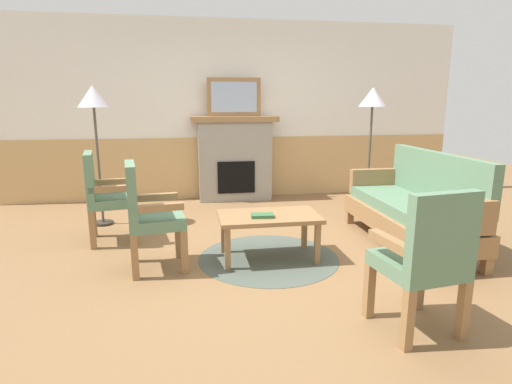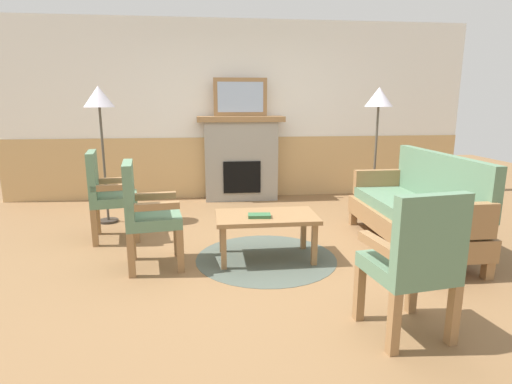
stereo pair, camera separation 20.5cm
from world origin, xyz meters
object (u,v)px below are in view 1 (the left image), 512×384
fireplace (235,158)px  armchair_near_fireplace (104,193)px  couch (413,208)px  armchair_front_left (426,256)px  coffee_table (269,220)px  floor_lamp_by_chairs (94,106)px  armchair_by_window_left (148,212)px  framed_picture (234,97)px  book_on_table (262,216)px  floor_lamp_by_couch (372,105)px

fireplace → armchair_near_fireplace: (-1.61, -1.73, -0.11)m
couch → armchair_front_left: (-0.85, -1.61, 0.14)m
coffee_table → floor_lamp_by_chairs: size_ratio=0.57×
fireplace → armchair_by_window_left: 2.80m
framed_picture → coffee_table: framed_picture is taller
book_on_table → armchair_by_window_left: 1.04m
fireplace → floor_lamp_by_chairs: floor_lamp_by_chairs is taller
armchair_near_fireplace → floor_lamp_by_couch: floor_lamp_by_couch is taller
framed_picture → armchair_front_left: 4.18m
armchair_near_fireplace → armchair_by_window_left: 1.00m
book_on_table → floor_lamp_by_couch: 2.58m
coffee_table → couch: bearing=5.4°
framed_picture → couch: size_ratio=0.44×
armchair_by_window_left → coffee_table: bearing=3.6°
coffee_table → armchair_by_window_left: size_ratio=0.98×
armchair_by_window_left → floor_lamp_by_chairs: bearing=114.7°
floor_lamp_by_couch → framed_picture: bearing=150.0°
armchair_by_window_left → floor_lamp_by_couch: size_ratio=0.58×
book_on_table → armchair_front_left: 1.60m
framed_picture → coffee_table: size_ratio=0.83×
coffee_table → fireplace: bearing=90.9°
armchair_front_left → floor_lamp_by_couch: (0.96, 2.98, 0.91)m
framed_picture → armchair_by_window_left: framed_picture is taller
framed_picture → fireplace: bearing=-90.0°
couch → book_on_table: couch is taller
coffee_table → book_on_table: bearing=-134.7°
coffee_table → armchair_near_fireplace: 1.83m
framed_picture → coffee_table: 2.78m
couch → armchair_front_left: bearing=-117.9°
fireplace → armchair_near_fireplace: size_ratio=1.33×
fireplace → floor_lamp_by_chairs: (-1.78, -1.06, 0.80)m
armchair_near_fireplace → fireplace: bearing=47.2°
fireplace → book_on_table: (-0.04, -2.59, -0.20)m
coffee_table → armchair_by_window_left: (-1.12, -0.07, 0.15)m
coffee_table → book_on_table: (-0.08, -0.08, 0.07)m
framed_picture → armchair_by_window_left: 2.98m
armchair_near_fireplace → floor_lamp_by_chairs: bearing=104.3°
couch → book_on_table: size_ratio=8.60×
floor_lamp_by_chairs → armchair_front_left: bearing=-48.9°
book_on_table → armchair_by_window_left: (-1.04, 0.01, 0.08)m
fireplace → couch: (1.62, -2.36, -0.26)m
framed_picture → floor_lamp_by_couch: 2.00m
coffee_table → book_on_table: book_on_table is taller
framed_picture → couch: 3.09m
armchair_by_window_left → floor_lamp_by_chairs: size_ratio=0.58×
fireplace → framed_picture: framed_picture is taller
framed_picture → floor_lamp_by_chairs: (-1.78, -1.06, -0.11)m
couch → coffee_table: bearing=-174.6°
book_on_table → floor_lamp_by_chairs: (-1.74, 1.53, 1.00)m
armchair_near_fireplace → armchair_by_window_left: bearing=-58.1°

